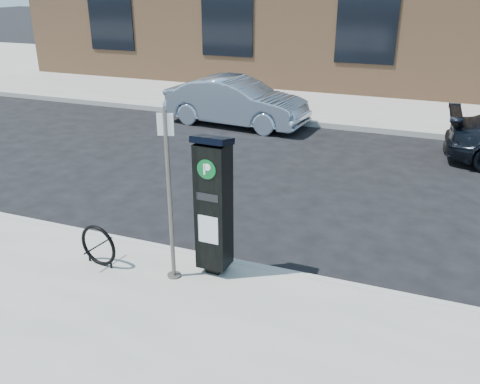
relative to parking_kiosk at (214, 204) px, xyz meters
The scene contains 8 objects.
ground 1.22m from the parking_kiosk, 78.35° to the left, with size 120.00×120.00×0.00m, color black.
sidewalk_far 14.39m from the parking_kiosk, 89.71° to the left, with size 60.00×12.00×0.15m, color gray.
curb_near 1.14m from the parking_kiosk, 77.67° to the left, with size 60.00×0.12×0.16m, color #9E9B93.
curb_far 8.44m from the parking_kiosk, 89.50° to the left, with size 60.00×0.12×0.16m, color #9E9B93.
parking_kiosk is the anchor object (origin of this frame).
sign_pole 0.59m from the parking_kiosk, 143.81° to the right, with size 0.20×0.19×2.32m.
bike_rack 1.80m from the parking_kiosk, 164.34° to the right, with size 0.62×0.13×0.62m.
car_silver 8.24m from the parking_kiosk, 109.60° to the left, with size 1.43×4.09×1.35m, color #90A2B7.
Camera 1 is at (2.47, -5.92, 3.91)m, focal length 38.00 mm.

